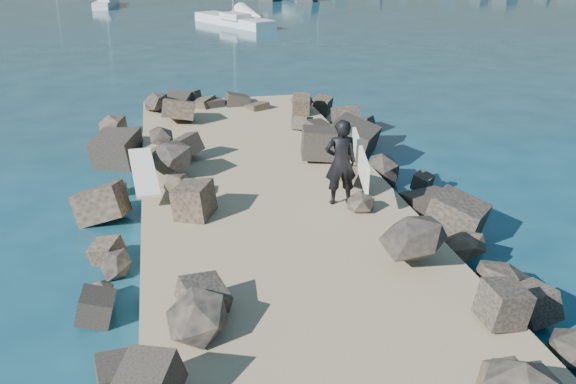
{
  "coord_description": "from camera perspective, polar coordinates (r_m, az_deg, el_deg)",
  "views": [
    {
      "loc": [
        -2.42,
        -12.8,
        6.36
      ],
      "look_at": [
        0.0,
        -1.0,
        1.5
      ],
      "focal_mm": 40.0,
      "sensor_mm": 36.0,
      "label": 1
    }
  ],
  "objects": [
    {
      "name": "riprap_right",
      "position": [
        13.79,
        12.34,
        -3.71
      ],
      "size": [
        2.6,
        22.0,
        1.0
      ],
      "primitive_type": "cube",
      "color": "#262421",
      "rests_on": "ground"
    },
    {
      "name": "riprap_left",
      "position": [
        12.74,
        -12.5,
        -5.99
      ],
      "size": [
        2.6,
        22.0,
        1.0
      ],
      "primitive_type": "cube",
      "color": "black",
      "rests_on": "ground"
    },
    {
      "name": "jetty",
      "position": [
        12.62,
        0.92,
        -6.73
      ],
      "size": [
        6.0,
        26.0,
        0.6
      ],
      "primitive_type": "cube",
      "color": "#8C7759",
      "rests_on": "ground"
    },
    {
      "name": "sailboat_a",
      "position": [
        64.76,
        -15.88,
        15.84
      ],
      "size": [
        2.13,
        6.5,
        7.77
      ],
      "color": "silver",
      "rests_on": "ground"
    },
    {
      "name": "surfer_with_board",
      "position": [
        14.48,
        4.96,
        2.7
      ],
      "size": [
        1.08,
        2.44,
        1.99
      ],
      "color": "black",
      "rests_on": "jetty"
    },
    {
      "name": "surfboard_resting",
      "position": [
        15.51,
        -12.65,
        1.34
      ],
      "size": [
        0.74,
        2.18,
        0.07
      ],
      "primitive_type": "cube",
      "rotation": [
        0.0,
        0.0,
        0.09
      ],
      "color": "silver",
      "rests_on": "riprap_left"
    },
    {
      "name": "ground",
      "position": [
        14.49,
        -0.79,
        -4.06
      ],
      "size": [
        800.0,
        800.0,
        0.0
      ],
      "primitive_type": "plane",
      "color": "#0F384C",
      "rests_on": "ground"
    },
    {
      "name": "sailboat_c",
      "position": [
        49.84,
        -4.83,
        14.95
      ],
      "size": [
        5.35,
        8.25,
        9.89
      ],
      "color": "silver",
      "rests_on": "ground"
    }
  ]
}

